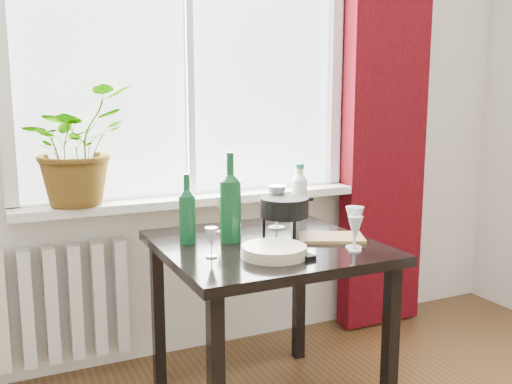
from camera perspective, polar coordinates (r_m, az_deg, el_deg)
name	(u,v)px	position (r m, az deg, el deg)	size (l,w,h in m)	color
window	(187,39)	(2.87, -6.90, 14.92)	(1.72, 0.08, 1.62)	white
windowsill	(195,199)	(2.84, -6.14, -0.74)	(1.72, 0.20, 0.04)	white
curtain	(386,102)	(3.30, 12.84, 8.79)	(0.50, 0.12, 2.56)	#3B050B
radiator	(39,306)	(2.84, -20.87, -10.64)	(0.80, 0.10, 0.55)	silver
table	(266,264)	(2.37, 1.00, -7.19)	(0.85, 0.85, 0.74)	black
potted_plant	(75,145)	(2.68, -17.64, 4.48)	(0.48, 0.42, 0.54)	#39731E
wine_bottle_left	(187,208)	(2.33, -6.91, -1.65)	(0.07, 0.07, 0.29)	#0D4521
wine_bottle_right	(230,196)	(2.33, -2.58, -0.44)	(0.09, 0.09, 0.38)	#0C421D
bottle_amber	(231,200)	(2.52, -2.51, -0.78)	(0.07, 0.07, 0.28)	brown
cleaning_bottle	(299,192)	(2.75, 4.34, 0.05)	(0.08, 0.08, 0.27)	silver
wineglass_front_right	(354,227)	(2.27, 9.80, -3.48)	(0.07, 0.07, 0.17)	silver
wineglass_far_right	(355,233)	(2.24, 9.88, -4.09)	(0.06, 0.06, 0.14)	white
wineglass_back_center	(277,206)	(2.57, 2.09, -1.44)	(0.09, 0.09, 0.20)	silver
wineglass_back_left	(224,214)	(2.50, -3.27, -2.20)	(0.07, 0.07, 0.17)	#B0B7BE
wineglass_front_left	(211,242)	(2.13, -4.49, -5.03)	(0.05, 0.05, 0.11)	silver
plate_stack	(274,251)	(2.15, 1.83, -5.93)	(0.25, 0.25, 0.04)	beige
fondue_pot	(284,216)	(2.46, 2.85, -2.42)	(0.24, 0.21, 0.16)	black
tv_remote	(298,254)	(2.16, 4.24, -6.17)	(0.05, 0.15, 0.02)	black
cutting_board	(331,238)	(2.42, 7.54, -4.54)	(0.27, 0.17, 0.01)	#9D8047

